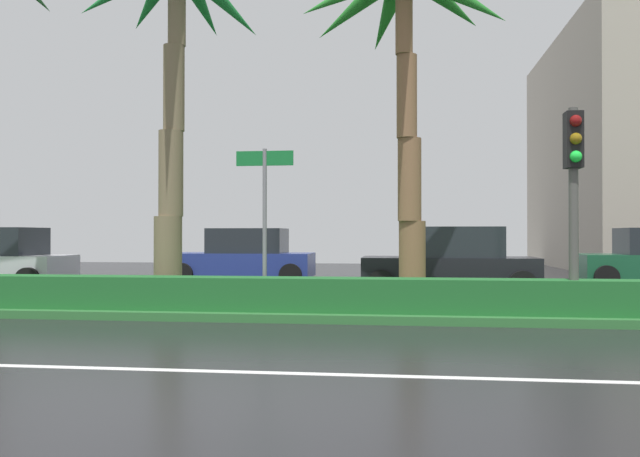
# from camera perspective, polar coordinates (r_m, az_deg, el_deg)

# --- Properties ---
(ground_plane) EXTENTS (90.00, 42.00, 0.10)m
(ground_plane) POSITION_cam_1_polar(r_m,az_deg,el_deg) (14.44, -2.24, -6.79)
(ground_plane) COLOR black
(near_lane_divider_stripe) EXTENTS (81.00, 0.14, 0.01)m
(near_lane_divider_stripe) POSITION_cam_1_polar(r_m,az_deg,el_deg) (7.69, -11.18, -11.89)
(near_lane_divider_stripe) COLOR white
(near_lane_divider_stripe) RESTS_ON ground_plane
(median_strip) EXTENTS (85.50, 4.00, 0.15)m
(median_strip) POSITION_cam_1_polar(r_m,az_deg,el_deg) (13.45, -2.96, -6.71)
(median_strip) COLOR #2D6B33
(median_strip) RESTS_ON ground_plane
(median_hedge) EXTENTS (76.50, 0.70, 0.60)m
(median_hedge) POSITION_cam_1_polar(r_m,az_deg,el_deg) (12.04, -4.16, -5.64)
(median_hedge) COLOR #1E6028
(median_hedge) RESTS_ON median_strip
(palm_tree_centre_left) EXTENTS (4.45, 4.40, 7.53)m
(palm_tree_centre_left) POSITION_cam_1_polar(r_m,az_deg,el_deg) (14.53, -12.24, 17.66)
(palm_tree_centre_left) COLOR #726447
(palm_tree_centre_left) RESTS_ON median_strip
(palm_tree_centre) EXTENTS (4.25, 4.33, 7.13)m
(palm_tree_centre) POSITION_cam_1_polar(r_m,az_deg,el_deg) (13.82, 7.33, 17.29)
(palm_tree_centre) COLOR brown
(palm_tree_centre) RESTS_ON median_strip
(traffic_signal_median_right) EXTENTS (0.28, 0.43, 3.53)m
(traffic_signal_median_right) POSITION_cam_1_polar(r_m,az_deg,el_deg) (12.08, 20.98, 4.55)
(traffic_signal_median_right) COLOR #4C4C47
(traffic_signal_median_right) RESTS_ON median_strip
(street_name_sign) EXTENTS (1.10, 0.08, 3.00)m
(street_name_sign) POSITION_cam_1_polar(r_m,az_deg,el_deg) (12.59, -4.78, 2.00)
(street_name_sign) COLOR slate
(street_name_sign) RESTS_ON median_strip
(car_in_traffic_second) EXTENTS (4.30, 2.02, 1.72)m
(car_in_traffic_second) POSITION_cam_1_polar(r_m,az_deg,el_deg) (20.68, -6.50, -2.47)
(car_in_traffic_second) COLOR navy
(car_in_traffic_second) RESTS_ON ground_plane
(car_in_traffic_third) EXTENTS (4.30, 2.02, 1.72)m
(car_in_traffic_third) POSITION_cam_1_polar(r_m,az_deg,el_deg) (16.98, 11.16, -2.88)
(car_in_traffic_third) COLOR black
(car_in_traffic_third) RESTS_ON ground_plane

